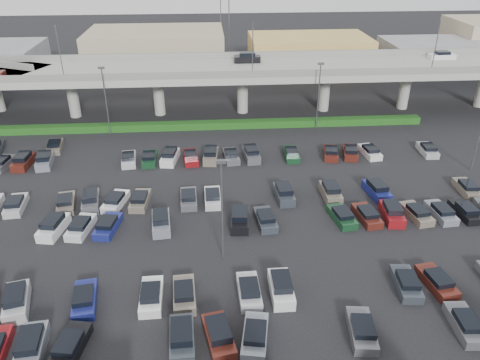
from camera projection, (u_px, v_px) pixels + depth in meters
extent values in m
plane|color=black|center=(220.00, 212.00, 51.76)|extent=(280.00, 280.00, 0.00)
cube|color=#999991|center=(212.00, 71.00, 76.45)|extent=(150.00, 13.00, 1.10)
cube|color=slate|center=(213.00, 75.00, 70.46)|extent=(150.00, 0.50, 1.00)
cube|color=slate|center=(211.00, 55.00, 81.45)|extent=(150.00, 0.50, 1.00)
cylinder|color=#999991|center=(73.00, 97.00, 76.81)|extent=(1.80, 1.80, 6.70)
cube|color=slate|center=(70.00, 78.00, 75.32)|extent=(2.60, 9.75, 0.50)
cylinder|color=#999991|center=(159.00, 95.00, 77.71)|extent=(1.80, 1.80, 6.70)
cube|color=slate|center=(157.00, 77.00, 76.22)|extent=(2.60, 9.75, 0.50)
cylinder|color=#999991|center=(243.00, 93.00, 78.62)|extent=(1.80, 1.80, 6.70)
cube|color=slate|center=(243.00, 75.00, 77.13)|extent=(2.60, 9.75, 0.50)
cylinder|color=#999991|center=(324.00, 91.00, 79.52)|extent=(1.80, 1.80, 6.70)
cube|color=slate|center=(326.00, 73.00, 78.03)|extent=(2.60, 9.75, 0.50)
cylinder|color=#999991|center=(405.00, 90.00, 80.43)|extent=(1.80, 1.80, 6.70)
cube|color=slate|center=(408.00, 71.00, 78.94)|extent=(2.60, 9.75, 0.50)
cube|color=black|center=(247.00, 59.00, 78.97)|extent=(4.40, 1.82, 1.05)
cube|color=black|center=(247.00, 54.00, 78.58)|extent=(2.60, 1.60, 0.65)
cube|color=white|center=(442.00, 56.00, 81.22)|extent=(4.40, 1.82, 0.82)
cube|color=black|center=(443.00, 53.00, 80.92)|extent=(2.30, 1.60, 0.50)
cylinder|color=#4D4E52|center=(60.00, 54.00, 67.52)|extent=(0.14, 0.14, 8.00)
cylinder|color=#4D4E52|center=(253.00, 51.00, 69.33)|extent=(0.14, 0.14, 8.00)
cylinder|color=#4D4E52|center=(435.00, 48.00, 71.14)|extent=(0.14, 0.14, 8.00)
cube|color=#174012|center=(214.00, 125.00, 73.47)|extent=(66.00, 1.60, 1.10)
cube|color=slate|center=(32.00, 348.00, 34.31)|extent=(2.25, 4.56, 1.05)
cube|color=black|center=(29.00, 340.00, 33.93)|extent=(1.85, 2.75, 0.65)
cube|color=black|center=(70.00, 347.00, 34.55)|extent=(2.54, 4.65, 0.82)
cube|color=black|center=(68.00, 343.00, 34.08)|extent=(1.97, 2.54, 0.50)
cube|color=#30363E|center=(182.00, 340.00, 35.02)|extent=(2.02, 4.48, 1.05)
cube|color=black|center=(181.00, 332.00, 34.64)|extent=(1.72, 2.67, 0.65)
cube|color=#521D16|center=(219.00, 338.00, 35.20)|extent=(2.64, 4.67, 1.05)
cube|color=black|center=(218.00, 330.00, 34.81)|extent=(2.08, 2.86, 0.65)
cube|color=slate|center=(255.00, 337.00, 35.43)|extent=(2.58, 4.66, 0.82)
cube|color=black|center=(255.00, 333.00, 34.96)|extent=(1.99, 2.55, 0.50)
cube|color=#525359|center=(362.00, 331.00, 35.97)|extent=(2.32, 4.58, 0.82)
cube|color=black|center=(363.00, 327.00, 35.49)|extent=(1.86, 2.47, 0.50)
cube|color=#525359|center=(465.00, 325.00, 36.50)|extent=(2.03, 4.48, 0.82)
cube|color=black|center=(468.00, 321.00, 36.03)|extent=(1.71, 2.37, 0.50)
cube|color=#BBBCC0|center=(17.00, 302.00, 38.53)|extent=(2.81, 4.71, 1.05)
cube|color=black|center=(15.00, 295.00, 38.14)|extent=(2.17, 2.90, 0.65)
cube|color=navy|center=(85.00, 300.00, 38.94)|extent=(2.41, 4.61, 0.82)
cube|color=black|center=(83.00, 296.00, 38.47)|extent=(1.91, 2.50, 0.50)
cube|color=white|center=(151.00, 297.00, 39.30)|extent=(1.92, 4.44, 0.82)
cube|color=black|center=(151.00, 292.00, 38.82)|extent=(1.65, 2.34, 0.50)
cube|color=#73685A|center=(184.00, 295.00, 39.47)|extent=(2.09, 4.50, 0.82)
cube|color=black|center=(184.00, 291.00, 39.00)|extent=(1.74, 2.40, 0.50)
cube|color=#BBBCC0|center=(249.00, 292.00, 39.83)|extent=(1.95, 4.45, 0.82)
cube|color=black|center=(249.00, 288.00, 39.35)|extent=(1.67, 2.35, 0.50)
cube|color=white|center=(281.00, 289.00, 39.95)|extent=(1.82, 4.40, 1.05)
cube|color=black|center=(281.00, 282.00, 39.56)|extent=(1.60, 2.60, 0.65)
cube|color=#30363E|center=(406.00, 284.00, 40.72)|extent=(2.23, 4.55, 0.82)
cube|color=black|center=(408.00, 280.00, 40.24)|extent=(1.81, 2.44, 0.50)
cube|color=#521D16|center=(437.00, 282.00, 40.89)|extent=(2.43, 4.61, 0.82)
cube|color=black|center=(439.00, 278.00, 40.42)|extent=(1.91, 2.51, 0.50)
cube|color=white|center=(54.00, 228.00, 48.20)|extent=(2.58, 4.66, 1.05)
cube|color=black|center=(52.00, 221.00, 47.81)|extent=(2.04, 2.85, 0.65)
cube|color=white|center=(81.00, 227.00, 48.43)|extent=(2.54, 4.64, 0.82)
cube|color=black|center=(80.00, 223.00, 47.96)|extent=(1.97, 2.54, 0.50)
cube|color=navy|center=(108.00, 226.00, 48.61)|extent=(2.55, 4.65, 0.82)
cube|color=black|center=(107.00, 222.00, 48.14)|extent=(1.98, 2.54, 0.50)
cube|color=slate|center=(161.00, 223.00, 48.91)|extent=(2.23, 4.55, 1.05)
cube|color=black|center=(161.00, 217.00, 48.52)|extent=(1.84, 2.74, 0.65)
cube|color=black|center=(240.00, 220.00, 49.44)|extent=(2.15, 4.53, 1.05)
cube|color=black|center=(240.00, 214.00, 49.05)|extent=(1.80, 2.72, 0.65)
cube|color=#30363E|center=(265.00, 220.00, 49.67)|extent=(2.24, 4.56, 0.82)
cube|color=black|center=(266.00, 216.00, 49.20)|extent=(1.82, 2.45, 0.50)
cube|color=#163D22|center=(342.00, 217.00, 50.21)|extent=(2.52, 4.64, 0.82)
cube|color=black|center=(343.00, 213.00, 49.73)|extent=(1.96, 2.53, 0.50)
cube|color=#521D16|center=(367.00, 216.00, 50.38)|extent=(2.34, 4.59, 0.82)
cube|color=black|center=(368.00, 212.00, 49.91)|extent=(1.87, 2.48, 0.50)
cube|color=maroon|center=(392.00, 214.00, 50.51)|extent=(2.21, 4.54, 1.05)
cube|color=black|center=(393.00, 207.00, 50.12)|extent=(1.83, 2.73, 0.65)
cube|color=#73685A|center=(416.00, 214.00, 50.74)|extent=(2.48, 4.63, 0.82)
cube|color=black|center=(418.00, 210.00, 50.27)|extent=(1.94, 2.52, 0.50)
cube|color=slate|center=(441.00, 213.00, 50.92)|extent=(2.16, 4.53, 0.82)
cube|color=black|center=(443.00, 209.00, 50.44)|extent=(1.78, 2.42, 0.50)
cube|color=black|center=(465.00, 212.00, 51.09)|extent=(2.05, 4.49, 0.82)
cube|color=black|center=(467.00, 208.00, 50.62)|extent=(1.72, 2.38, 0.50)
cube|color=#BBBCC0|center=(16.00, 205.00, 52.29)|extent=(2.22, 4.55, 0.82)
cube|color=black|center=(14.00, 201.00, 51.82)|extent=(1.81, 2.44, 0.50)
cube|color=#73685A|center=(66.00, 204.00, 52.65)|extent=(2.59, 4.66, 0.82)
cube|color=black|center=(65.00, 200.00, 52.18)|extent=(1.99, 2.55, 0.50)
cube|color=#525359|center=(91.00, 202.00, 52.77)|extent=(2.48, 4.63, 1.05)
cube|color=black|center=(90.00, 195.00, 52.38)|extent=(1.99, 2.82, 0.65)
cube|color=white|center=(116.00, 202.00, 53.00)|extent=(2.77, 4.70, 0.82)
cube|color=black|center=(115.00, 198.00, 52.53)|extent=(2.08, 2.60, 0.50)
cube|color=#73685A|center=(140.00, 201.00, 53.18)|extent=(2.17, 4.53, 0.82)
cube|color=black|center=(139.00, 197.00, 52.71)|extent=(1.78, 2.42, 0.50)
cube|color=#525359|center=(189.00, 199.00, 53.53)|extent=(2.02, 4.48, 0.82)
cube|color=black|center=(188.00, 195.00, 53.06)|extent=(1.70, 2.37, 0.50)
cube|color=white|center=(213.00, 198.00, 53.71)|extent=(1.90, 4.43, 0.82)
cube|color=black|center=(213.00, 194.00, 53.24)|extent=(1.64, 2.33, 0.50)
cube|color=#30363E|center=(284.00, 195.00, 54.19)|extent=(2.10, 4.51, 1.05)
cube|color=black|center=(284.00, 188.00, 53.80)|extent=(1.76, 2.70, 0.65)
cube|color=#73685A|center=(330.00, 193.00, 54.55)|extent=(1.87, 4.42, 1.05)
cube|color=black|center=(331.00, 187.00, 54.16)|extent=(1.63, 2.62, 0.65)
cube|color=navy|center=(376.00, 191.00, 54.90)|extent=(2.40, 4.61, 1.05)
cube|color=black|center=(377.00, 185.00, 54.51)|extent=(1.94, 2.79, 0.65)
cube|color=#73685A|center=(467.00, 189.00, 55.67)|extent=(2.04, 4.49, 0.82)
cube|color=black|center=(469.00, 185.00, 55.19)|extent=(1.72, 2.38, 0.50)
cube|color=#525359|center=(2.00, 164.00, 61.60)|extent=(2.34, 4.59, 0.82)
cube|color=black|center=(1.00, 160.00, 61.13)|extent=(1.87, 2.48, 0.50)
cube|color=#521D16|center=(24.00, 162.00, 61.73)|extent=(2.01, 4.48, 1.05)
cube|color=black|center=(22.00, 157.00, 61.34)|extent=(1.72, 2.67, 0.65)
cube|color=slate|center=(45.00, 162.00, 61.90)|extent=(2.40, 4.61, 1.05)
cube|color=black|center=(44.00, 156.00, 61.52)|extent=(1.94, 2.79, 0.65)
cube|color=#BBBCC0|center=(129.00, 160.00, 62.67)|extent=(2.32, 4.58, 0.82)
cube|color=black|center=(128.00, 156.00, 62.20)|extent=(1.86, 2.47, 0.50)
cube|color=#163D22|center=(150.00, 159.00, 62.85)|extent=(1.91, 4.44, 0.82)
cube|color=black|center=(149.00, 155.00, 62.37)|extent=(1.65, 2.33, 0.50)
cube|color=white|center=(170.00, 158.00, 62.97)|extent=(2.50, 4.63, 1.05)
cube|color=black|center=(170.00, 152.00, 62.58)|extent=(1.99, 2.82, 0.65)
cube|color=maroon|center=(191.00, 158.00, 63.20)|extent=(2.28, 4.57, 0.82)
cube|color=black|center=(190.00, 154.00, 62.73)|extent=(1.84, 2.46, 0.50)
cube|color=#73685A|center=(211.00, 156.00, 63.32)|extent=(2.25, 4.56, 1.05)
cube|color=black|center=(211.00, 151.00, 62.94)|extent=(1.85, 2.75, 0.65)
cube|color=#525359|center=(231.00, 157.00, 63.56)|extent=(2.25, 4.56, 0.82)
cube|color=black|center=(231.00, 153.00, 63.08)|extent=(1.82, 2.45, 0.50)
cube|color=#525359|center=(251.00, 155.00, 63.68)|extent=(2.23, 4.55, 1.05)
cube|color=black|center=(251.00, 150.00, 63.29)|extent=(1.84, 2.74, 0.65)
cube|color=#163D22|center=(291.00, 155.00, 64.09)|extent=(1.88, 4.43, 0.82)
cube|color=black|center=(292.00, 151.00, 63.62)|extent=(1.63, 2.32, 0.50)
cube|color=#521D16|center=(331.00, 153.00, 64.44)|extent=(2.63, 4.67, 0.82)
cube|color=black|center=(331.00, 150.00, 63.97)|extent=(2.01, 2.57, 0.50)
cube|color=#521D16|center=(350.00, 153.00, 64.62)|extent=(2.66, 4.67, 0.82)
cube|color=black|center=(351.00, 149.00, 64.15)|extent=(2.03, 2.57, 0.50)
cube|color=white|center=(370.00, 152.00, 64.80)|extent=(2.36, 4.59, 0.82)
cube|color=black|center=(371.00, 149.00, 64.33)|extent=(1.88, 2.48, 0.50)
cube|color=#BBBCC0|center=(427.00, 150.00, 65.33)|extent=(2.08, 4.50, 0.82)
cube|color=black|center=(429.00, 147.00, 64.86)|extent=(1.74, 2.39, 0.50)
cube|color=#73685A|center=(55.00, 147.00, 66.35)|extent=(2.36, 4.59, 0.82)
cube|color=black|center=(54.00, 143.00, 65.88)|extent=(1.88, 2.48, 0.50)
cylinder|color=#4D4E52|center=(480.00, 134.00, 58.56)|extent=(0.18, 0.18, 10.00)
cylinder|color=#4D4E52|center=(106.00, 102.00, 69.45)|extent=(0.18, 0.18, 10.00)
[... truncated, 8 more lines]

